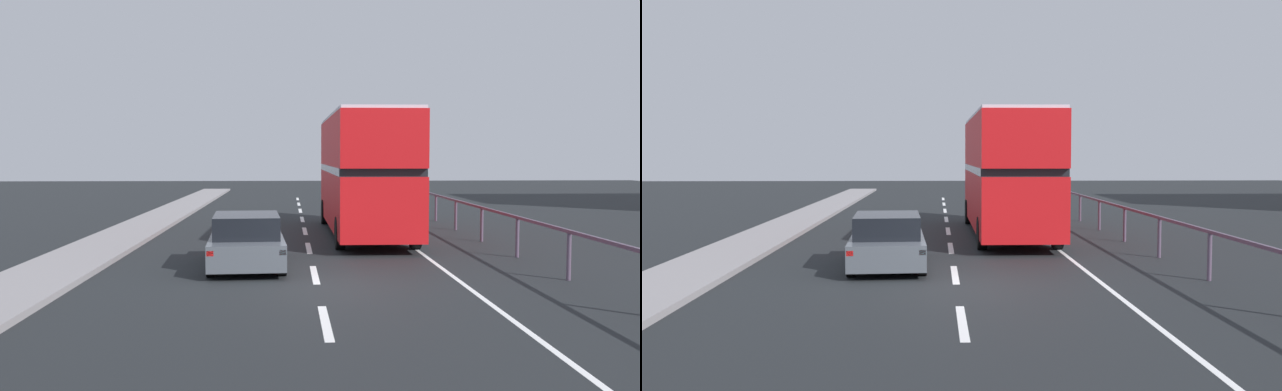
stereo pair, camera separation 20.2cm
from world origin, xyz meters
TOP-DOWN VIEW (x-y plane):
  - ground_plane at (0.00, 0.00)m, footprint 75.97×120.00m
  - near_sidewalk_kerb at (-6.31, 0.00)m, footprint 2.09×80.00m
  - lane_paint_markings at (1.89, 8.69)m, footprint 3.40×46.00m
  - bridge_side_railing at (5.79, 9.00)m, footprint 0.10×42.00m
  - double_decker_bus_red at (2.07, 9.33)m, footprint 2.62×10.74m
  - hatchback_car_near at (-1.70, 2.48)m, footprint 2.08×4.33m

SIDE VIEW (x-z plane):
  - ground_plane at x=0.00m, z-range -0.10..0.00m
  - lane_paint_markings at x=1.89m, z-range 0.00..0.01m
  - near_sidewalk_kerb at x=-6.31m, z-range 0.00..0.14m
  - hatchback_car_near at x=-1.70m, z-range -0.03..1.34m
  - bridge_side_railing at x=5.79m, z-range 0.35..1.52m
  - double_decker_bus_red at x=2.07m, z-range 0.15..4.43m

